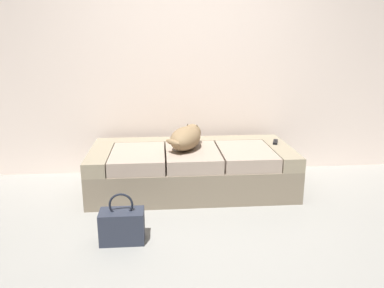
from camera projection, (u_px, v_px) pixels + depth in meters
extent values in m
plane|color=gray|center=(204.00, 243.00, 2.75)|extent=(10.00, 10.00, 0.00)
cube|color=beige|center=(187.00, 43.00, 4.00)|extent=(6.40, 0.10, 2.80)
cube|color=#7D6F5B|center=(192.00, 175.00, 3.72)|extent=(1.93, 0.92, 0.30)
cube|color=gray|center=(101.00, 156.00, 3.59)|extent=(0.20, 0.92, 0.13)
cube|color=gray|center=(279.00, 152.00, 3.73)|extent=(0.20, 0.92, 0.13)
cube|color=gray|center=(189.00, 144.00, 4.01)|extent=(1.53, 0.20, 0.13)
cube|color=tan|center=(138.00, 158.00, 3.53)|extent=(0.50, 0.70, 0.13)
cube|color=tan|center=(192.00, 157.00, 3.57)|extent=(0.50, 0.70, 0.13)
cube|color=tan|center=(246.00, 156.00, 3.61)|extent=(0.50, 0.70, 0.13)
ellipsoid|color=olive|center=(185.00, 138.00, 3.57)|extent=(0.42, 0.53, 0.21)
sphere|color=olive|center=(192.00, 133.00, 3.77)|extent=(0.17, 0.17, 0.17)
ellipsoid|color=brown|center=(195.00, 132.00, 3.85)|extent=(0.10, 0.12, 0.06)
cone|color=brown|center=(188.00, 126.00, 3.77)|extent=(0.04, 0.04, 0.05)
cone|color=brown|center=(197.00, 127.00, 3.74)|extent=(0.04, 0.04, 0.05)
ellipsoid|color=olive|center=(173.00, 142.00, 3.39)|extent=(0.15, 0.17, 0.05)
cube|color=black|center=(275.00, 142.00, 3.81)|extent=(0.09, 0.16, 0.02)
cube|color=#292E3C|center=(122.00, 226.00, 2.75)|extent=(0.32, 0.18, 0.24)
torus|color=black|center=(121.00, 205.00, 2.70)|extent=(0.18, 0.02, 0.18)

